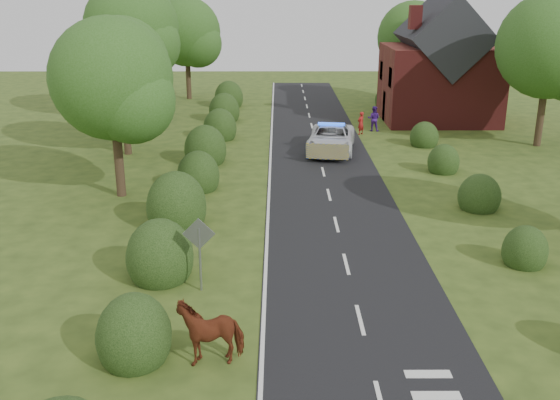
{
  "coord_description": "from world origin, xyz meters",
  "views": [
    {
      "loc": [
        -2.46,
        -16.55,
        9.42
      ],
      "look_at": [
        -2.38,
        7.44,
        1.3
      ],
      "focal_mm": 40.0,
      "sensor_mm": 36.0,
      "label": 1
    }
  ],
  "objects_px": {
    "cow": "(211,333)",
    "pedestrian_red": "(361,123)",
    "police_van": "(331,139)",
    "pedestrian_purple": "(374,119)",
    "road_sign": "(199,244)"
  },
  "relations": [
    {
      "from": "road_sign",
      "to": "cow",
      "type": "xyz_separation_m",
      "value": [
        0.74,
        -3.95,
        -0.93
      ]
    },
    {
      "from": "road_sign",
      "to": "pedestrian_red",
      "type": "relative_size",
      "value": 1.63
    },
    {
      "from": "road_sign",
      "to": "police_van",
      "type": "height_order",
      "value": "road_sign"
    },
    {
      "from": "cow",
      "to": "pedestrian_purple",
      "type": "relative_size",
      "value": 1.16
    },
    {
      "from": "road_sign",
      "to": "pedestrian_red",
      "type": "bearing_deg",
      "value": 70.62
    },
    {
      "from": "police_van",
      "to": "pedestrian_red",
      "type": "relative_size",
      "value": 3.98
    },
    {
      "from": "pedestrian_red",
      "to": "police_van",
      "type": "bearing_deg",
      "value": 19.25
    },
    {
      "from": "cow",
      "to": "pedestrian_red",
      "type": "bearing_deg",
      "value": 151.83
    },
    {
      "from": "pedestrian_red",
      "to": "pedestrian_purple",
      "type": "bearing_deg",
      "value": -178.06
    },
    {
      "from": "road_sign",
      "to": "pedestrian_red",
      "type": "height_order",
      "value": "road_sign"
    },
    {
      "from": "road_sign",
      "to": "pedestrian_purple",
      "type": "xyz_separation_m",
      "value": [
        9.22,
        24.34,
        -0.78
      ]
    },
    {
      "from": "police_van",
      "to": "pedestrian_purple",
      "type": "height_order",
      "value": "police_van"
    },
    {
      "from": "cow",
      "to": "pedestrian_red",
      "type": "height_order",
      "value": "pedestrian_red"
    },
    {
      "from": "cow",
      "to": "police_van",
      "type": "relative_size",
      "value": 0.33
    },
    {
      "from": "police_van",
      "to": "cow",
      "type": "bearing_deg",
      "value": -94.19
    }
  ]
}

